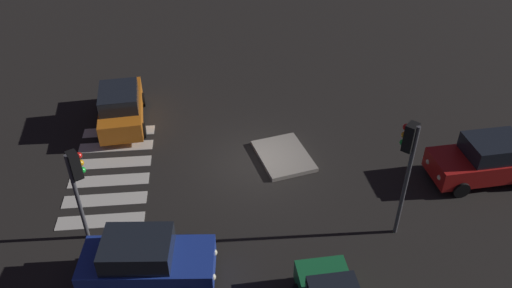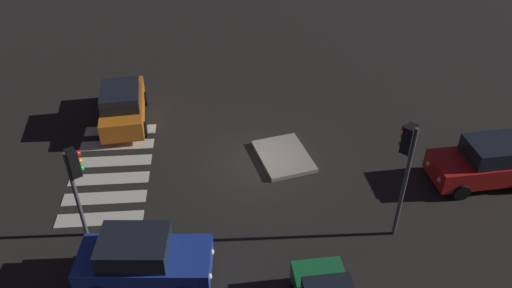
{
  "view_description": "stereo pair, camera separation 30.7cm",
  "coord_description": "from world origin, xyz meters",
  "px_view_note": "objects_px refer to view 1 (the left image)",
  "views": [
    {
      "loc": [
        16.8,
        -1.6,
        13.5
      ],
      "look_at": [
        0.0,
        0.0,
        1.0
      ],
      "focal_mm": 35.93,
      "sensor_mm": 36.0,
      "label": 1
    },
    {
      "loc": [
        16.82,
        -1.3,
        13.5
      ],
      "look_at": [
        0.0,
        0.0,
        1.0
      ],
      "focal_mm": 35.93,
      "sensor_mm": 36.0,
      "label": 2
    }
  ],
  "objects_px": {
    "car_blue": "(146,261)",
    "traffic_light_east": "(76,175)",
    "car_red": "(485,160)",
    "traffic_island": "(283,156)",
    "car_orange": "(121,107)",
    "traffic_light_north": "(408,154)"
  },
  "relations": [
    {
      "from": "traffic_island",
      "to": "car_orange",
      "type": "relative_size",
      "value": 0.69
    },
    {
      "from": "traffic_island",
      "to": "car_orange",
      "type": "height_order",
      "value": "car_orange"
    },
    {
      "from": "car_blue",
      "to": "traffic_light_north",
      "type": "distance_m",
      "value": 9.04
    },
    {
      "from": "traffic_island",
      "to": "car_orange",
      "type": "distance_m",
      "value": 7.86
    },
    {
      "from": "traffic_island",
      "to": "traffic_light_north",
      "type": "xyz_separation_m",
      "value": [
        4.56,
        3.3,
        3.39
      ]
    },
    {
      "from": "car_orange",
      "to": "traffic_light_north",
      "type": "relative_size",
      "value": 0.98
    },
    {
      "from": "traffic_light_north",
      "to": "car_orange",
      "type": "bearing_deg",
      "value": 6.64
    },
    {
      "from": "car_blue",
      "to": "traffic_light_east",
      "type": "relative_size",
      "value": 1.19
    },
    {
      "from": "traffic_island",
      "to": "car_blue",
      "type": "relative_size",
      "value": 0.71
    },
    {
      "from": "car_blue",
      "to": "traffic_light_east",
      "type": "xyz_separation_m",
      "value": [
        -2.2,
        -2.16,
        1.88
      ]
    },
    {
      "from": "car_blue",
      "to": "traffic_light_north",
      "type": "bearing_deg",
      "value": 14.2
    },
    {
      "from": "car_orange",
      "to": "traffic_light_east",
      "type": "relative_size",
      "value": 1.22
    },
    {
      "from": "car_red",
      "to": "car_blue",
      "type": "distance_m",
      "value": 13.61
    },
    {
      "from": "car_orange",
      "to": "car_blue",
      "type": "bearing_deg",
      "value": -174.03
    },
    {
      "from": "traffic_island",
      "to": "traffic_light_north",
      "type": "height_order",
      "value": "traffic_light_north"
    },
    {
      "from": "car_blue",
      "to": "traffic_island",
      "type": "bearing_deg",
      "value": 53.46
    },
    {
      "from": "traffic_island",
      "to": "car_blue",
      "type": "bearing_deg",
      "value": -41.16
    },
    {
      "from": "car_orange",
      "to": "traffic_light_north",
      "type": "xyz_separation_m",
      "value": [
        7.86,
        10.38,
        2.54
      ]
    },
    {
      "from": "traffic_island",
      "to": "traffic_light_north",
      "type": "distance_m",
      "value": 6.57
    },
    {
      "from": "car_red",
      "to": "car_blue",
      "type": "height_order",
      "value": "car_red"
    },
    {
      "from": "car_orange",
      "to": "traffic_light_east",
      "type": "distance_m",
      "value": 7.35
    },
    {
      "from": "traffic_light_east",
      "to": "traffic_light_north",
      "type": "bearing_deg",
      "value": -33.81
    }
  ]
}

